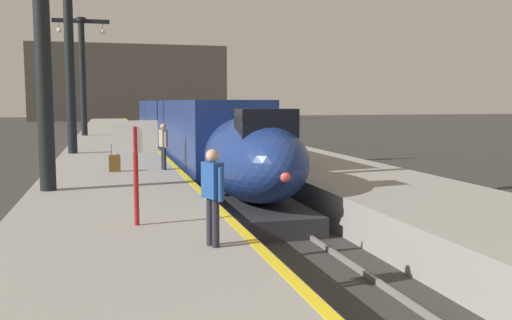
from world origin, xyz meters
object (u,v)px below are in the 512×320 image
Objects in this scene: passenger_mid_platform at (213,190)px; station_column_distant at (82,64)px; highspeed_train_main at (185,130)px; departure_info_board at (135,151)px; rolling_suitcase at (115,163)px; passenger_near_edge at (163,143)px; station_column_far at (68,25)px.

station_column_distant is at bearing 95.80° from passenger_mid_platform.
departure_info_board is at bearing -100.48° from highspeed_train_main.
highspeed_train_main is 38.55× the size of rolling_suitcase.
station_column_distant is at bearing 99.29° from passenger_near_edge.
rolling_suitcase is at bearing 92.05° from departure_info_board.
rolling_suitcase is (1.87, -22.30, -4.86)m from station_column_distant.
departure_info_board is (0.32, -8.95, 1.20)m from rolling_suitcase.
station_column_distant is 22.82m from passenger_near_edge.
departure_info_board is at bearing -87.95° from rolling_suitcase.
highspeed_train_main is 20.41m from departure_info_board.
station_column_distant is at bearing 94.01° from departure_info_board.
passenger_near_edge is at bearing -80.71° from station_column_distant.
station_column_distant reaches higher than rolling_suitcase.
highspeed_train_main reaches higher than rolling_suitcase.
rolling_suitcase is (-1.51, 10.97, -0.69)m from passenger_mid_platform.
station_column_far is 4.83× the size of departure_info_board.
passenger_near_edge is at bearing -101.74° from highspeed_train_main.
highspeed_train_main is 13.36m from station_column_distant.
passenger_near_edge is (3.62, -22.14, -4.18)m from station_column_distant.
station_column_far is 9.86m from rolling_suitcase.
station_column_far is (-5.90, -3.34, 5.20)m from highspeed_train_main.
highspeed_train_main is 11.83m from rolling_suitcase.
station_column_distant is (-0.00, 14.53, -0.92)m from station_column_far.
passenger_near_edge is 1.89m from rolling_suitcase.
highspeed_train_main reaches higher than passenger_mid_platform.
station_column_far is 1.20× the size of station_column_distant.
station_column_far is at bearing 115.45° from passenger_near_edge.
highspeed_train_main is 22.22m from passenger_mid_platform.
station_column_far is 10.43× the size of rolling_suitcase.
station_column_far is at bearing 100.22° from passenger_mid_platform.
passenger_mid_platform is 11.09m from rolling_suitcase.
departure_info_board is (-3.71, -20.06, 0.63)m from highspeed_train_main.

